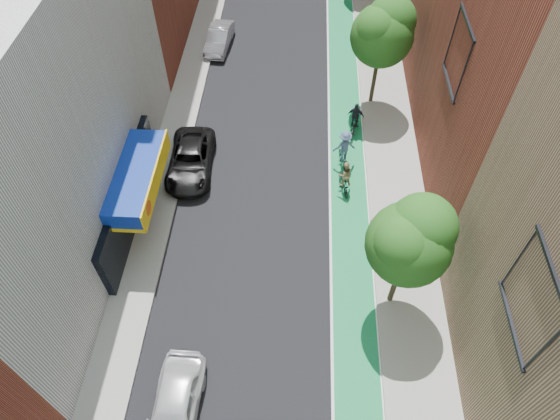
# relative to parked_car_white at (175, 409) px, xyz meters

# --- Properties ---
(bike_lane) EXTENTS (2.00, 68.00, 0.01)m
(bike_lane) POSITION_rel_parked_car_white_xyz_m (7.00, 21.47, -0.75)
(bike_lane) COLOR #147431
(bike_lane) RESTS_ON ground
(sidewalk_left) EXTENTS (2.00, 68.00, 0.15)m
(sidewalk_left) POSITION_rel_parked_car_white_xyz_m (-3.00, 21.47, -0.68)
(sidewalk_left) COLOR gray
(sidewalk_left) RESTS_ON ground
(sidewalk_right) EXTENTS (3.00, 68.00, 0.15)m
(sidewalk_right) POSITION_rel_parked_car_white_xyz_m (9.50, 21.47, -0.68)
(sidewalk_right) COLOR gray
(sidewalk_right) RESTS_ON ground
(building_left_white) EXTENTS (8.00, 20.00, 12.00)m
(building_left_white) POSITION_rel_parked_car_white_xyz_m (-8.00, 9.47, 5.24)
(building_left_white) COLOR silver
(building_left_white) RESTS_ON ground
(tree_near) EXTENTS (3.40, 3.36, 6.42)m
(tree_near) POSITION_rel_parked_car_white_xyz_m (8.65, 5.48, 3.90)
(tree_near) COLOR #332619
(tree_near) RESTS_ON ground
(tree_mid) EXTENTS (3.55, 3.53, 6.74)m
(tree_mid) POSITION_rel_parked_car_white_xyz_m (8.65, 19.48, 4.13)
(tree_mid) COLOR #332619
(tree_mid) RESTS_ON ground
(parked_car_white) EXTENTS (1.91, 4.50, 1.52)m
(parked_car_white) POSITION_rel_parked_car_white_xyz_m (0.00, 0.00, 0.00)
(parked_car_white) COLOR silver
(parked_car_white) RESTS_ON ground
(parked_car_black) EXTENTS (2.48, 5.07, 1.39)m
(parked_car_black) POSITION_rel_parked_car_white_xyz_m (-1.60, 13.10, -0.07)
(parked_car_black) COLOR black
(parked_car_black) RESTS_ON ground
(parked_car_silver) EXTENTS (1.75, 4.16, 1.33)m
(parked_car_silver) POSITION_rel_parked_car_white_xyz_m (-1.60, 25.00, -0.09)
(parked_car_silver) COLOR #94969C
(parked_car_silver) RESTS_ON ground
(cyclist_lane_near) EXTENTS (0.89, 1.72, 1.92)m
(cyclist_lane_near) POSITION_rel_parked_car_white_xyz_m (6.68, 12.04, 0.05)
(cyclist_lane_near) COLOR black
(cyclist_lane_near) RESTS_ON ground
(cyclist_lane_mid) EXTENTS (1.08, 1.97, 1.97)m
(cyclist_lane_mid) POSITION_rel_parked_car_white_xyz_m (7.44, 16.68, -0.04)
(cyclist_lane_mid) COLOR black
(cyclist_lane_mid) RESTS_ON ground
(cyclist_lane_far) EXTENTS (1.36, 1.59, 2.24)m
(cyclist_lane_far) POSITION_rel_parked_car_white_xyz_m (6.71, 14.00, 0.31)
(cyclist_lane_far) COLOR black
(cyclist_lane_far) RESTS_ON ground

